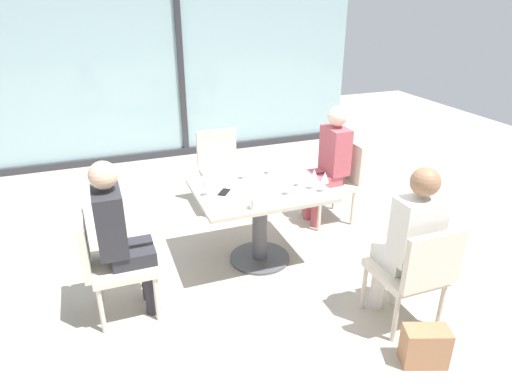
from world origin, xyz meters
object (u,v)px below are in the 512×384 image
wine_glass_1 (271,161)px  wine_glass_0 (289,180)px  wine_glass_5 (325,178)px  handbag_0 (425,346)px  person_far_right (329,160)px  chair_far_right (337,177)px  coffee_cup (255,204)px  chair_front_right (416,270)px  wine_glass_4 (314,175)px  wine_glass_6 (300,172)px  chair_near_window (221,165)px  person_side_end (120,232)px  dining_table_main (260,208)px  cell_phone_on_table (224,192)px  person_front_right (410,238)px  chair_side_end (108,259)px  wine_glass_2 (207,181)px  wine_glass_3 (244,165)px

wine_glass_1 → wine_glass_0: bearing=-93.7°
wine_glass_5 → handbag_0: wine_glass_5 is taller
person_far_right → handbag_0: size_ratio=4.20×
chair_far_right → wine_glass_0: bearing=-141.5°
person_far_right → coffee_cup: 1.44m
person_far_right → wine_glass_5: person_far_right is taller
chair_front_right → coffee_cup: bearing=135.6°
wine_glass_4 → wine_glass_6: (-0.09, 0.10, 0.00)m
chair_far_right → chair_near_window: 1.31m
chair_near_window → wine_glass_4: wine_glass_4 is taller
chair_far_right → person_side_end: size_ratio=0.69×
dining_table_main → cell_phone_on_table: (-0.32, 0.02, 0.20)m
wine_glass_5 → chair_far_right: bearing=52.5°
chair_front_right → person_far_right: (0.25, 1.74, 0.20)m
person_front_right → person_far_right: size_ratio=1.00×
chair_side_end → wine_glass_5: 1.86m
chair_front_right → wine_glass_5: wine_glass_5 is taller
person_far_right → wine_glass_0: person_far_right is taller
coffee_cup → cell_phone_on_table: size_ratio=0.62×
person_front_right → wine_glass_1: bearing=109.4°
wine_glass_6 → person_far_right: bearing=42.7°
chair_far_right → wine_glass_4: 1.00m
wine_glass_2 → cell_phone_on_table: (0.15, 0.01, -0.13)m
wine_glass_2 → wine_glass_4: 0.93m
chair_near_window → wine_glass_0: bearing=-83.0°
chair_near_window → person_far_right: 1.24m
dining_table_main → wine_glass_4: size_ratio=6.14×
person_far_right → cell_phone_on_table: size_ratio=8.75×
person_side_end → cell_phone_on_table: (0.90, 0.35, 0.03)m
coffee_cup → handbag_0: (0.76, -1.23, -0.64)m
chair_far_right → wine_glass_3: wine_glass_3 is taller
chair_side_end → wine_glass_4: wine_glass_4 is taller
dining_table_main → wine_glass_4: (0.43, -0.18, 0.33)m
wine_glass_2 → wine_glass_3: 0.48m
chair_near_window → wine_glass_6: 1.42m
chair_near_window → person_front_right: (0.71, -2.39, 0.20)m
chair_far_right → wine_glass_5: size_ratio=4.70×
chair_front_right → wine_glass_1: 1.65m
wine_glass_1 → wine_glass_6: (0.13, -0.36, 0.00)m
chair_side_end → chair_near_window: size_ratio=1.00×
chair_near_window → coffee_cup: 1.65m
coffee_cup → person_far_right: bearing=36.9°
wine_glass_2 → wine_glass_4: same height
wine_glass_1 → wine_glass_3: bearing=-173.8°
wine_glass_2 → wine_glass_5: (0.96, -0.28, 0.00)m
wine_glass_1 → wine_glass_4: 0.51m
wine_glass_4 → cell_phone_on_table: wine_glass_4 is taller
wine_glass_3 → person_front_right: bearing=-61.0°
chair_near_window → cell_phone_on_table: bearing=-104.7°
chair_side_end → wine_glass_6: bearing=8.5°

